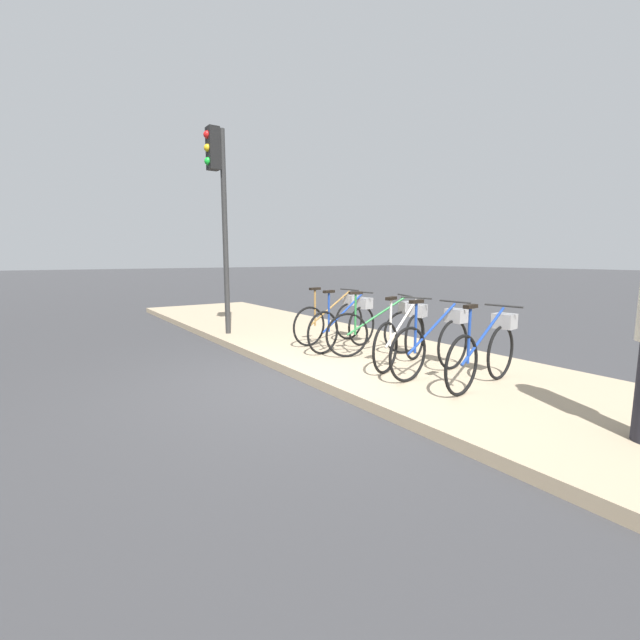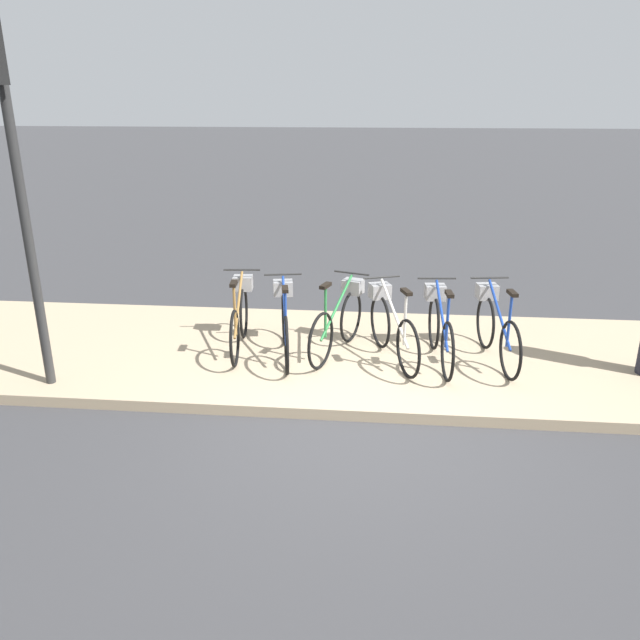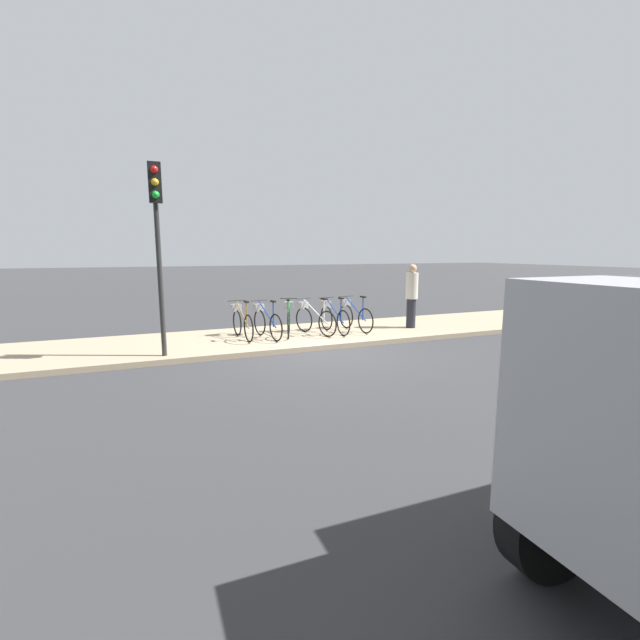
# 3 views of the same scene
# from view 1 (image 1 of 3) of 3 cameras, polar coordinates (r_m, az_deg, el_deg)

# --- Properties ---
(ground_plane) EXTENTS (120.00, 120.00, 0.00)m
(ground_plane) POSITION_cam_1_polar(r_m,az_deg,el_deg) (5.48, -1.73, -8.57)
(ground_plane) COLOR #38383A
(sidewalk) EXTENTS (17.51, 3.04, 0.12)m
(sidewalk) POSITION_cam_1_polar(r_m,az_deg,el_deg) (6.38, 9.87, -5.68)
(sidewalk) COLOR tan
(sidewalk) RESTS_ON ground_plane
(parked_bicycle_0) EXTENTS (0.46, 1.59, 0.98)m
(parked_bicycle_0) POSITION_cam_1_polar(r_m,az_deg,el_deg) (7.46, 1.87, 0.33)
(parked_bicycle_0) COLOR black
(parked_bicycle_0) RESTS_ON sidewalk
(parked_bicycle_1) EXTENTS (0.47, 1.57, 0.98)m
(parked_bicycle_1) POSITION_cam_1_polar(r_m,az_deg,el_deg) (6.91, 3.64, -0.33)
(parked_bicycle_1) COLOR black
(parked_bicycle_1) RESTS_ON sidewalk
(parked_bicycle_2) EXTENTS (0.65, 1.51, 0.98)m
(parked_bicycle_2) POSITION_cam_1_polar(r_m,az_deg,el_deg) (6.52, 8.26, -0.93)
(parked_bicycle_2) COLOR black
(parked_bicycle_2) RESTS_ON sidewalk
(parked_bicycle_3) EXTENTS (0.66, 1.51, 0.98)m
(parked_bicycle_3) POSITION_cam_1_polar(r_m,az_deg,el_deg) (5.98, 11.18, -1.83)
(parked_bicycle_3) COLOR black
(parked_bicycle_3) RESTS_ON sidewalk
(parked_bicycle_4) EXTENTS (0.46, 1.59, 0.98)m
(parked_bicycle_4) POSITION_cam_1_polar(r_m,az_deg,el_deg) (5.60, 15.27, -2.66)
(parked_bicycle_4) COLOR black
(parked_bicycle_4) RESTS_ON sidewalk
(parked_bicycle_5) EXTENTS (0.46, 1.58, 0.98)m
(parked_bicycle_5) POSITION_cam_1_polar(r_m,az_deg,el_deg) (5.29, 21.34, -3.60)
(parked_bicycle_5) COLOR black
(parked_bicycle_5) RESTS_ON sidewalk
(traffic_light) EXTENTS (0.24, 0.40, 3.81)m
(traffic_light) POSITION_cam_1_polar(r_m,az_deg,el_deg) (8.50, -13.41, 16.62)
(traffic_light) COLOR #2D2D2D
(traffic_light) RESTS_ON sidewalk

